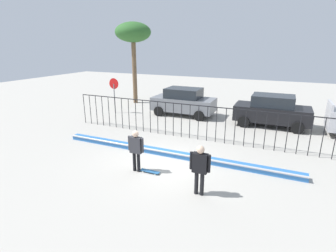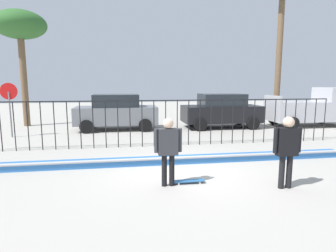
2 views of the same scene
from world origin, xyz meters
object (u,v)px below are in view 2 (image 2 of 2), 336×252
object	(u,v)px
skateboarder	(168,146)
pickup_truck	(313,108)
skateboard	(189,181)
camera_operator	(287,146)
parked_car_black	(221,110)
palm_tree_short	(20,27)
parked_car_gray	(116,112)
stop_sign	(9,102)

from	to	relation	value
skateboarder	pickup_truck	distance (m)	12.83
skateboard	camera_operator	xyz separation A→B (m)	(2.20, -0.67, 0.98)
skateboard	pickup_truck	size ratio (longest dim) A/B	0.17
skateboarder	parked_car_black	bearing A→B (deg)	59.70
palm_tree_short	pickup_truck	bearing A→B (deg)	-9.28
skateboarder	parked_car_gray	distance (m)	8.86
stop_sign	skateboard	bearing A→B (deg)	-47.24
palm_tree_short	parked_car_gray	bearing A→B (deg)	-22.75
camera_operator	stop_sign	world-z (taller)	stop_sign
skateboarder	skateboard	size ratio (longest dim) A/B	2.09
parked_car_gray	stop_sign	bearing A→B (deg)	-162.95
palm_tree_short	parked_car_black	bearing A→B (deg)	-12.44
skateboarder	skateboard	distance (m)	1.09
skateboard	parked_car_black	size ratio (longest dim) A/B	0.19
camera_operator	parked_car_gray	xyz separation A→B (m)	(-4.14, 9.34, -0.06)
camera_operator	palm_tree_short	size ratio (longest dim) A/B	0.27
skateboard	camera_operator	size ratio (longest dim) A/B	0.46
camera_operator	parked_car_gray	world-z (taller)	parked_car_gray
parked_car_black	stop_sign	bearing A→B (deg)	-174.20
palm_tree_short	stop_sign	bearing A→B (deg)	-82.72
skateboarder	parked_car_black	xyz separation A→B (m)	(4.38, 8.51, -0.03)
parked_car_black	palm_tree_short	size ratio (longest dim) A/B	0.66
parked_car_black	skateboard	bearing A→B (deg)	-115.15
skateboard	pickup_truck	bearing A→B (deg)	59.40
skateboarder	parked_car_gray	bearing A→B (deg)	96.04
camera_operator	palm_tree_short	xyz separation A→B (m)	(-9.35, 11.53, 4.52)
parked_car_black	pickup_truck	distance (m)	5.45
parked_car_gray	skateboarder	bearing A→B (deg)	-80.55
skateboard	stop_sign	distance (m)	9.98
parked_car_black	palm_tree_short	world-z (taller)	palm_tree_short
parked_car_black	palm_tree_short	bearing A→B (deg)	166.92
skateboard	palm_tree_short	size ratio (longest dim) A/B	0.12
pickup_truck	palm_tree_short	bearing A→B (deg)	171.33
camera_operator	parked_car_gray	distance (m)	10.22
skateboarder	camera_operator	bearing A→B (deg)	-15.29
skateboarder	stop_sign	size ratio (longest dim) A/B	0.67
parked_car_gray	pickup_truck	xyz separation A→B (m)	(11.23, -0.50, 0.06)
skateboarder	camera_operator	xyz separation A→B (m)	(2.73, -0.59, 0.03)
stop_sign	camera_operator	bearing A→B (deg)	-41.66
parked_car_gray	parked_car_black	world-z (taller)	same
skateboard	parked_car_black	xyz separation A→B (m)	(3.84, 8.43, 0.91)
camera_operator	stop_sign	bearing A→B (deg)	14.18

